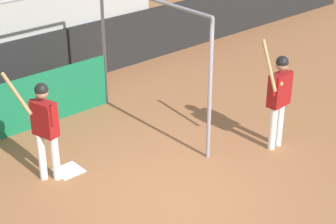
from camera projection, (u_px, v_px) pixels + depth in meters
ground_plane at (176, 201)px, 8.87m from camera, size 60.00×60.00×0.00m
outfield_wall at (15, 71)px, 12.07m from camera, size 24.00×0.12×1.31m
batting_cage at (31, 88)px, 10.15m from camera, size 4.09×3.16×2.61m
home_plate at (69, 171)px, 9.66m from camera, size 0.44×0.44×0.02m
player_batter at (44, 123)px, 8.99m from camera, size 0.57×0.79×1.88m
player_waiting at (279, 93)px, 9.94m from camera, size 0.78×0.55×2.10m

